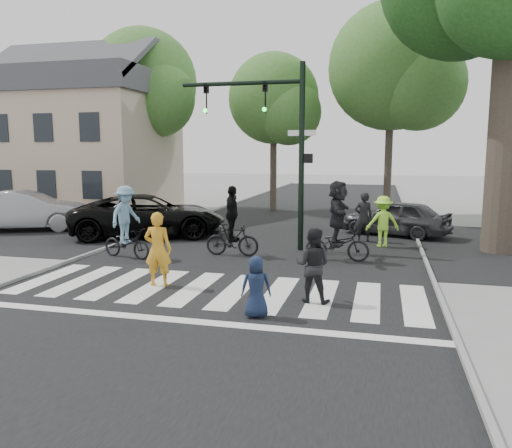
{
  "coord_description": "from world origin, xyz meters",
  "views": [
    {
      "loc": [
        3.71,
        -9.77,
        3.23
      ],
      "look_at": [
        0.5,
        3.0,
        1.3
      ],
      "focal_mm": 35.0,
      "sensor_mm": 36.0,
      "label": 1
    }
  ],
  "objects": [
    {
      "name": "bg_tree_3",
      "position": [
        4.31,
        15.27,
        6.94
      ],
      "size": [
        6.3,
        6.0,
        10.2
      ],
      "color": "brown",
      "rests_on": "ground"
    },
    {
      "name": "bystander_hivis",
      "position": [
        3.8,
        7.47,
        0.87
      ],
      "size": [
        1.25,
        0.92,
        1.74
      ],
      "primitive_type": "imported",
      "rotation": [
        0.0,
        0.0,
        3.41
      ],
      "color": "#AEFF3C",
      "rests_on": "ground"
    },
    {
      "name": "crosswalk",
      "position": [
        0.0,
        0.66,
        0.01
      ],
      "size": [
        10.0,
        3.85,
        0.01
      ],
      "color": "silver",
      "rests_on": "ground"
    },
    {
      "name": "bg_tree_2",
      "position": [
        -1.76,
        16.62,
        5.78
      ],
      "size": [
        5.04,
        4.8,
        8.4
      ],
      "color": "brown",
      "rests_on": "ground"
    },
    {
      "name": "pedestrian_woman",
      "position": [
        -1.43,
        1.03,
        0.9
      ],
      "size": [
        0.71,
        0.52,
        1.8
      ],
      "primitive_type": "imported",
      "rotation": [
        0.0,
        0.0,
        3.28
      ],
      "color": "orange",
      "rests_on": "ground"
    },
    {
      "name": "bg_tree_1",
      "position": [
        -8.7,
        15.48,
        6.65
      ],
      "size": [
        6.09,
        5.8,
        9.8
      ],
      "color": "brown",
      "rests_on": "ground"
    },
    {
      "name": "road_stem",
      "position": [
        0.0,
        5.0,
        0.01
      ],
      "size": [
        10.0,
        70.0,
        0.01
      ],
      "primitive_type": "cube",
      "color": "black",
      "rests_on": "ground"
    },
    {
      "name": "pedestrian_child",
      "position": [
        1.42,
        -0.64,
        0.61
      ],
      "size": [
        0.69,
        0.55,
        1.23
      ],
      "primitive_type": "imported",
      "rotation": [
        0.0,
        0.0,
        3.45
      ],
      "color": "#16213B",
      "rests_on": "ground"
    },
    {
      "name": "cyclist_right",
      "position": [
        2.5,
        4.89,
        1.06
      ],
      "size": [
        1.89,
        1.76,
        2.38
      ],
      "color": "black",
      "rests_on": "ground"
    },
    {
      "name": "car_suv",
      "position": [
        -4.84,
        7.46,
        0.8
      ],
      "size": [
        6.35,
        4.71,
        1.6
      ],
      "primitive_type": "imported",
      "rotation": [
        0.0,
        0.0,
        1.97
      ],
      "color": "black",
      "rests_on": "ground"
    },
    {
      "name": "curb_left",
      "position": [
        -5.05,
        5.0,
        0.05
      ],
      "size": [
        0.1,
        70.0,
        0.1
      ],
      "primitive_type": "cube",
      "color": "gray",
      "rests_on": "ground"
    },
    {
      "name": "curb_right",
      "position": [
        5.05,
        5.0,
        0.05
      ],
      "size": [
        0.1,
        70.0,
        0.1
      ],
      "primitive_type": "cube",
      "color": "gray",
      "rests_on": "ground"
    },
    {
      "name": "traffic_signal",
      "position": [
        0.35,
        6.2,
        3.9
      ],
      "size": [
        4.45,
        0.29,
        6.0
      ],
      "color": "black",
      "rests_on": "ground"
    },
    {
      "name": "house",
      "position": [
        -11.49,
        13.98,
        3.8
      ],
      "size": [
        8.4,
        8.1,
        8.82
      ],
      "color": "#B7A48E",
      "rests_on": "ground"
    },
    {
      "name": "car_silver",
      "position": [
        -10.36,
        7.57,
        0.82
      ],
      "size": [
        5.23,
        3.61,
        1.63
      ],
      "primitive_type": "imported",
      "rotation": [
        0.0,
        0.0,
        1.99
      ],
      "color": "gray",
      "rests_on": "ground"
    },
    {
      "name": "bg_tree_0",
      "position": [
        -13.74,
        16.0,
        6.14
      ],
      "size": [
        5.46,
        5.2,
        8.97
      ],
      "color": "brown",
      "rests_on": "ground"
    },
    {
      "name": "ground",
      "position": [
        0.0,
        0.0,
        0.0
      ],
      "size": [
        120.0,
        120.0,
        0.0
      ],
      "primitive_type": "plane",
      "color": "gray",
      "rests_on": "ground"
    },
    {
      "name": "bystander_dark",
      "position": [
        3.13,
        8.34,
        0.89
      ],
      "size": [
        0.72,
        0.55,
        1.78
      ],
      "primitive_type": "imported",
      "rotation": [
        0.0,
        0.0,
        3.35
      ],
      "color": "black",
      "rests_on": "ground"
    },
    {
      "name": "car_grey",
      "position": [
        4.3,
        9.97,
        0.69
      ],
      "size": [
        4.36,
        2.96,
        1.38
      ],
      "primitive_type": "imported",
      "rotation": [
        0.0,
        0.0,
        -1.94
      ],
      "color": "#313135",
      "rests_on": "ground"
    },
    {
      "name": "road_cross",
      "position": [
        0.0,
        8.0,
        0.01
      ],
      "size": [
        70.0,
        10.0,
        0.01
      ],
      "primitive_type": "cube",
      "color": "black",
      "rests_on": "ground"
    },
    {
      "name": "pedestrian_adult",
      "position": [
        2.35,
        0.63,
        0.81
      ],
      "size": [
        0.83,
        0.67,
        1.62
      ],
      "primitive_type": "imported",
      "rotation": [
        0.0,
        0.0,
        3.06
      ],
      "color": "black",
      "rests_on": "ground"
    },
    {
      "name": "cyclist_left",
      "position": [
        -3.74,
        3.73,
        0.95
      ],
      "size": [
        1.83,
        1.25,
        2.2
      ],
      "color": "black",
      "rests_on": "ground"
    },
    {
      "name": "cyclist_mid",
      "position": [
        -0.72,
        4.82,
        0.9
      ],
      "size": [
        1.69,
        1.04,
        2.18
      ],
      "color": "black",
      "rests_on": "ground"
    }
  ]
}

